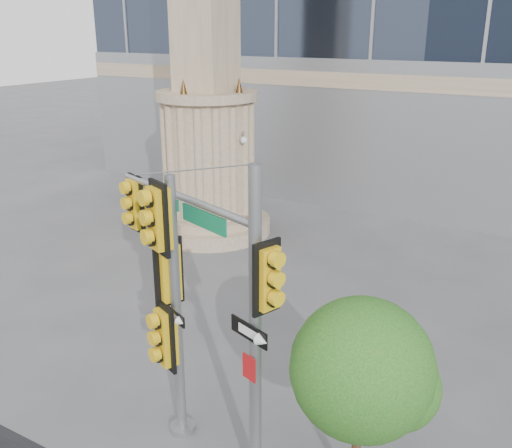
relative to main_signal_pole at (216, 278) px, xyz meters
The scene contains 5 objects.
ground 3.43m from the main_signal_pole, 149.04° to the left, with size 120.00×120.00×0.00m, color #545456.
monument 11.74m from the main_signal_pole, 125.37° to the left, with size 4.40×4.40×16.60m.
main_signal_pole is the anchor object (origin of this frame).
secondary_signal_pole 1.06m from the main_signal_pole, behind, with size 0.83×0.83×4.93m.
street_tree 2.72m from the main_signal_pole, ahead, with size 2.21×2.16×3.45m.
Camera 1 is at (5.43, -7.32, 7.15)m, focal length 40.00 mm.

